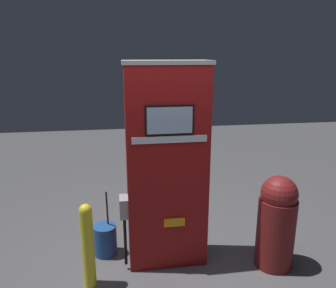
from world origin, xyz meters
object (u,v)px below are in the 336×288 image
object	(u,v)px
squeegee_bucket	(105,240)
gas_pump	(166,167)
trash_bin	(277,221)
safety_bollard	(88,244)

from	to	relation	value
squeegee_bucket	gas_pump	bearing A→B (deg)	-15.17
gas_pump	trash_bin	distance (m)	1.32
trash_bin	squeegee_bucket	xyz separation A→B (m)	(-1.84, 0.48, -0.35)
safety_bollard	squeegee_bucket	size ratio (longest dim) A/B	1.11
safety_bollard	trash_bin	world-z (taller)	trash_bin
safety_bollard	squeegee_bucket	world-z (taller)	safety_bollard
trash_bin	squeegee_bucket	bearing A→B (deg)	165.24
safety_bollard	trash_bin	bearing A→B (deg)	0.90
gas_pump	squeegee_bucket	world-z (taller)	gas_pump
squeegee_bucket	trash_bin	bearing A→B (deg)	-14.76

